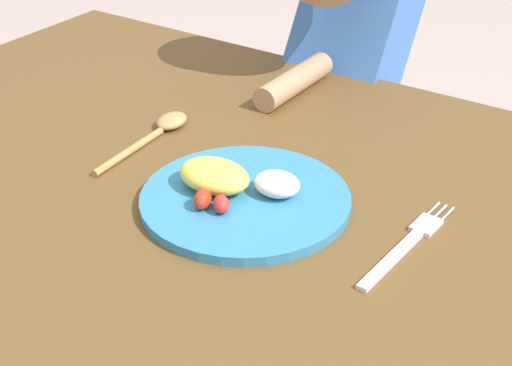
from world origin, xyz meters
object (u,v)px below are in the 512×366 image
Objects in this scene: person at (344,127)px; spoon at (160,129)px; plate at (241,194)px; fork at (407,244)px.

spoon is at bearing 78.47° from person.
person is (-0.13, 0.53, -0.16)m from plate.
plate reaches higher than spoon.
fork is at bearing -101.68° from spoon.
person is at bearing 103.27° from plate.
spoon is (-0.22, 0.09, -0.00)m from plate.
spoon is 0.47m from person.
plate is at bearing 101.30° from fork.
plate is 0.57m from person.
spoon is at bearing 156.21° from plate.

